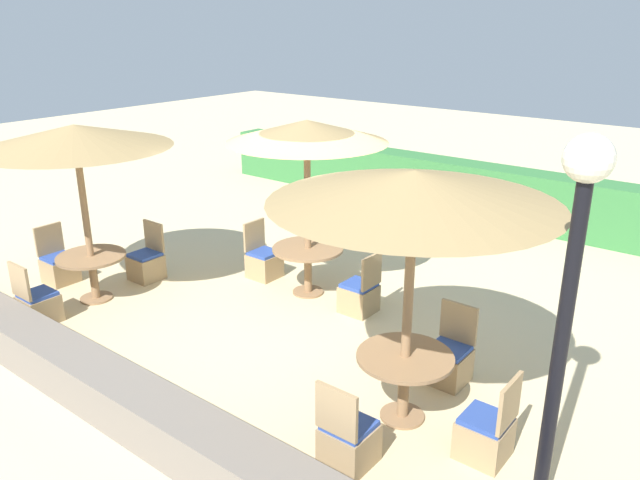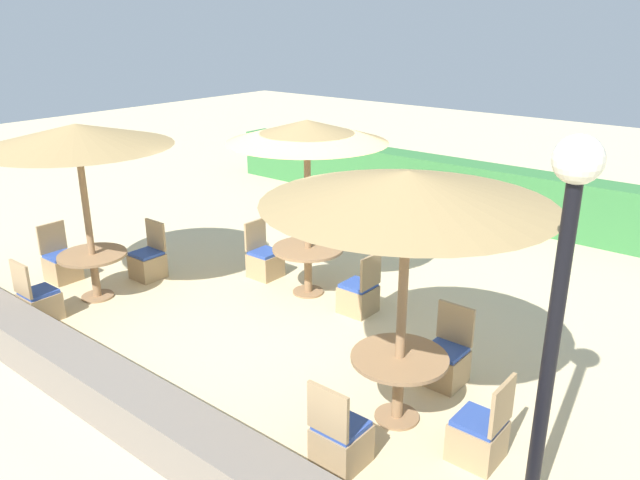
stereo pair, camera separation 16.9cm
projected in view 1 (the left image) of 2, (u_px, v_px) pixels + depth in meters
The scene contains 18 objects.
ground_plane at pixel (295, 308), 9.21m from camera, with size 40.00×40.00×0.00m, color beige.
hedge_row at pixel (470, 190), 13.28m from camera, with size 13.00×0.70×1.14m, color #387A3D.
stone_border at pixel (104, 389), 6.77m from camera, with size 10.00×0.56×0.52m, color slate.
lamp_post at pixel (573, 263), 4.62m from camera, with size 0.36×0.36×3.32m.
parasol_front_right at pixel (414, 188), 5.85m from camera, with size 2.83×2.83×2.72m.
round_table_front_right at pixel (405, 370), 6.52m from camera, with size 1.02×1.02×0.75m.
patio_chair_front_right_south at pixel (348, 440), 5.94m from camera, with size 0.46×0.46×0.93m.
patio_chair_front_right_east at pixel (486, 434), 6.03m from camera, with size 0.46×0.46×0.93m.
patio_chair_front_right_north at pixel (449, 361), 7.31m from camera, with size 0.46×0.46×0.93m.
parasol_center at pixel (307, 132), 8.87m from camera, with size 2.35×2.35×2.69m.
round_table_center at pixel (308, 257), 9.52m from camera, with size 1.08×1.08×0.75m.
patio_chair_center_east at pixel (360, 295), 9.01m from camera, with size 0.46×0.46×0.93m.
patio_chair_center_west at pixel (264, 262), 10.24m from camera, with size 0.46×0.46×0.93m.
parasol_front_left at pixel (75, 137), 8.67m from camera, with size 2.68×2.68×2.66m.
round_table_front_left at pixel (92, 265), 9.33m from camera, with size 1.01×1.01×0.71m.
patio_chair_front_left_west at pixel (59, 267), 10.04m from camera, with size 0.46×0.46×0.93m.
patio_chair_front_left_south at pixel (38, 305), 8.71m from camera, with size 0.46×0.46×0.93m.
patio_chair_front_left_north at pixel (147, 264), 10.16m from camera, with size 0.46×0.46×0.93m.
Camera 1 is at (5.44, -6.31, 4.08)m, focal length 35.00 mm.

